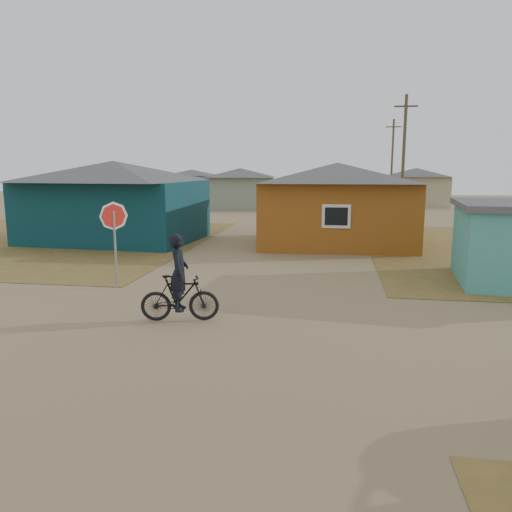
{
  "coord_description": "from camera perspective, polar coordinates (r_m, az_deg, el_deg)",
  "views": [
    {
      "loc": [
        2.46,
        -10.21,
        3.69
      ],
      "look_at": [
        0.35,
        3.0,
        1.3
      ],
      "focal_mm": 35.0,
      "sensor_mm": 36.0,
      "label": 1
    }
  ],
  "objects": [
    {
      "name": "ground",
      "position": [
        11.13,
        -4.29,
        -9.26
      ],
      "size": [
        120.0,
        120.0,
        0.0
      ],
      "primitive_type": "plane",
      "color": "#8D7651"
    },
    {
      "name": "grass_nw",
      "position": [
        28.69,
        -26.06,
        1.72
      ],
      "size": [
        20.0,
        18.0,
        0.0
      ],
      "primitive_type": "cube",
      "color": "olive",
      "rests_on": "ground"
    },
    {
      "name": "house_teal",
      "position": [
        26.17,
        -15.81,
        6.17
      ],
      "size": [
        8.93,
        7.08,
        4.0
      ],
      "color": "#092F36",
      "rests_on": "ground"
    },
    {
      "name": "house_yellow",
      "position": [
        24.27,
        9.18,
        6.02
      ],
      "size": [
        7.72,
        6.76,
        3.9
      ],
      "color": "#8F4E16",
      "rests_on": "ground"
    },
    {
      "name": "house_pale_west",
      "position": [
        45.05,
        -1.79,
        7.8
      ],
      "size": [
        7.04,
        6.15,
        3.6
      ],
      "color": "gray",
      "rests_on": "ground"
    },
    {
      "name": "house_beige_east",
      "position": [
        50.8,
        17.75,
        7.6
      ],
      "size": [
        6.95,
        6.05,
        3.6
      ],
      "color": "tan",
      "rests_on": "ground"
    },
    {
      "name": "house_pale_north",
      "position": [
        58.6,
        -7.33,
        8.17
      ],
      "size": [
        6.28,
        5.81,
        3.4
      ],
      "color": "gray",
      "rests_on": "ground"
    },
    {
      "name": "utility_pole_near",
      "position": [
        32.46,
        16.49,
        10.52
      ],
      "size": [
        1.4,
        0.2,
        8.0
      ],
      "color": "brown",
      "rests_on": "ground"
    },
    {
      "name": "utility_pole_far",
      "position": [
        48.47,
        15.28,
        10.32
      ],
      "size": [
        1.4,
        0.2,
        8.0
      ],
      "color": "brown",
      "rests_on": "ground"
    },
    {
      "name": "stop_sign",
      "position": [
        15.8,
        -15.9,
        3.39
      ],
      "size": [
        0.83,
        0.33,
        2.66
      ],
      "color": "gray",
      "rests_on": "ground"
    },
    {
      "name": "cyclist",
      "position": [
        12.19,
        -8.73,
        -3.8
      ],
      "size": [
        1.96,
        0.91,
        2.14
      ],
      "color": "black",
      "rests_on": "ground"
    }
  ]
}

